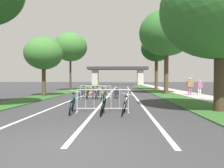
# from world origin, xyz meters

# --- Properties ---
(ground_plane) EXTENTS (300.00, 300.00, 0.00)m
(ground_plane) POSITION_xyz_m (0.00, 0.00, 0.00)
(ground_plane) COLOR #333335
(grass_verge_left) EXTENTS (2.42, 68.67, 0.05)m
(grass_verge_left) POSITION_xyz_m (-5.62, 28.09, 0.03)
(grass_verge_left) COLOR #2D5B26
(grass_verge_left) RESTS_ON ground
(grass_verge_right) EXTENTS (2.42, 68.67, 0.05)m
(grass_verge_right) POSITION_xyz_m (5.62, 28.09, 0.03)
(grass_verge_right) COLOR #2D5B26
(grass_verge_right) RESTS_ON ground
(sidewalk_path_right) EXTENTS (2.39, 68.67, 0.08)m
(sidewalk_path_right) POSITION_xyz_m (8.03, 28.09, 0.04)
(sidewalk_path_right) COLOR #ADA89E
(sidewalk_path_right) RESTS_ON ground
(lane_stripe_center) EXTENTS (0.14, 39.73, 0.01)m
(lane_stripe_center) POSITION_xyz_m (0.00, 19.86, 0.00)
(lane_stripe_center) COLOR silver
(lane_stripe_center) RESTS_ON ground
(lane_stripe_right_lane) EXTENTS (0.14, 39.73, 0.01)m
(lane_stripe_right_lane) POSITION_xyz_m (2.43, 19.86, 0.00)
(lane_stripe_right_lane) COLOR silver
(lane_stripe_right_lane) RESTS_ON ground
(lane_stripe_left_lane) EXTENTS (0.14, 39.73, 0.01)m
(lane_stripe_left_lane) POSITION_xyz_m (-2.43, 19.86, 0.00)
(lane_stripe_left_lane) COLOR silver
(lane_stripe_left_lane) RESTS_ON ground
(overpass_bridge) EXTENTS (18.06, 3.97, 5.44)m
(overpass_bridge) POSITION_xyz_m (0.00, 56.75, 3.96)
(overpass_bridge) COLOR #2D2D30
(overpass_bridge) RESTS_ON ground
(tree_left_cypress_far) EXTENTS (3.38, 3.38, 5.30)m
(tree_left_cypress_far) POSITION_xyz_m (-5.74, 13.59, 3.84)
(tree_left_cypress_far) COLOR #4C3823
(tree_left_cypress_far) RESTS_ON ground
(tree_left_pine_far) EXTENTS (4.72, 4.72, 8.13)m
(tree_left_pine_far) POSITION_xyz_m (-5.98, 23.99, 6.11)
(tree_left_pine_far) COLOR #3D2D1E
(tree_left_pine_far) RESTS_ON ground
(tree_right_oak_mid) EXTENTS (5.41, 5.41, 7.04)m
(tree_right_oak_mid) POSITION_xyz_m (5.72, 5.26, 4.73)
(tree_right_oak_mid) COLOR #3D2D1E
(tree_right_oak_mid) RESTS_ON ground
(tree_right_maple_mid) EXTENTS (5.68, 5.68, 8.83)m
(tree_right_maple_mid) POSITION_xyz_m (5.91, 17.25, 6.39)
(tree_right_maple_mid) COLOR #4C3823
(tree_right_maple_mid) RESTS_ON ground
(tree_right_pine_near) EXTENTS (4.50, 4.50, 8.03)m
(tree_right_pine_near) POSITION_xyz_m (6.33, 25.80, 6.07)
(tree_right_pine_near) COLOR #4C3823
(tree_right_pine_near) RESTS_ON ground
(crowd_barrier_nearest) EXTENTS (2.41, 0.55, 1.05)m
(crowd_barrier_nearest) POSITION_xyz_m (0.38, 4.91, 0.52)
(crowd_barrier_nearest) COLOR #ADADB2
(crowd_barrier_nearest) RESTS_ON ground
(crowd_barrier_second) EXTENTS (2.41, 0.54, 1.05)m
(crowd_barrier_second) POSITION_xyz_m (-0.78, 11.45, 0.52)
(crowd_barrier_second) COLOR #ADADB2
(crowd_barrier_second) RESTS_ON ground
(bicycle_green_0) EXTENTS (0.49, 1.68, 0.96)m
(bicycle_green_0) POSITION_xyz_m (0.47, 4.33, 0.38)
(bicycle_green_0) COLOR black
(bicycle_green_0) RESTS_ON ground
(bicycle_black_1) EXTENTS (0.67, 1.67, 0.92)m
(bicycle_black_1) POSITION_xyz_m (0.81, 11.90, 0.37)
(bicycle_black_1) COLOR black
(bicycle_black_1) RESTS_ON ground
(bicycle_teal_2) EXTENTS (0.51, 1.75, 1.01)m
(bicycle_teal_2) POSITION_xyz_m (-0.92, 4.54, 0.38)
(bicycle_teal_2) COLOR black
(bicycle_teal_2) RESTS_ON ground
(bicycle_blue_3) EXTENTS (0.56, 1.65, 0.95)m
(bicycle_blue_3) POSITION_xyz_m (-0.24, 11.84, 0.35)
(bicycle_blue_3) COLOR black
(bicycle_blue_3) RESTS_ON ground
(bicycle_silver_4) EXTENTS (0.46, 1.75, 0.99)m
(bicycle_silver_4) POSITION_xyz_m (-0.67, 11.06, 0.38)
(bicycle_silver_4) COLOR black
(bicycle_silver_4) RESTS_ON ground
(bicycle_purple_5) EXTENTS (0.50, 1.67, 0.99)m
(bicycle_purple_5) POSITION_xyz_m (-1.96, 12.02, 0.38)
(bicycle_purple_5) COLOR black
(bicycle_purple_5) RESTS_ON ground
(bicycle_yellow_6) EXTENTS (0.50, 1.76, 0.99)m
(bicycle_yellow_6) POSITION_xyz_m (-0.11, 10.89, 0.38)
(bicycle_yellow_6) COLOR black
(bicycle_yellow_6) RESTS_ON ground
(bicycle_red_7) EXTENTS (0.55, 1.68, 0.96)m
(bicycle_red_7) POSITION_xyz_m (-0.96, 11.97, 0.36)
(bicycle_red_7) COLOR black
(bicycle_red_7) RESTS_ON ground
(bicycle_white_8) EXTENTS (0.57, 1.64, 0.90)m
(bicycle_white_8) POSITION_xyz_m (1.38, 4.39, 0.36)
(bicycle_white_8) COLOR black
(bicycle_white_8) RESTS_ON ground
(bicycle_orange_9) EXTENTS (0.46, 1.67, 1.00)m
(bicycle_orange_9) POSITION_xyz_m (-1.38, 10.92, 0.39)
(bicycle_orange_9) COLOR black
(bicycle_orange_9) RESTS_ON ground
(pedestrian_strolling) EXTENTS (0.60, 0.39, 1.70)m
(pedestrian_strolling) POSITION_xyz_m (7.63, 15.00, 1.04)
(pedestrian_strolling) COLOR #994C8C
(pedestrian_strolling) RESTS_ON ground
(pedestrian_waiting) EXTENTS (0.55, 0.29, 1.51)m
(pedestrian_waiting) POSITION_xyz_m (8.57, 15.17, 0.92)
(pedestrian_waiting) COLOR beige
(pedestrian_waiting) RESTS_ON ground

